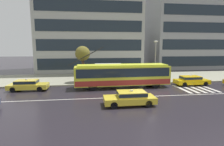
% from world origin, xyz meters
% --- Properties ---
extents(ground_plane, '(160.00, 160.00, 0.00)m').
position_xyz_m(ground_plane, '(0.00, 0.00, 0.00)').
color(ground_plane, '#272229').
extents(sidewalk_slab, '(80.00, 10.00, 0.14)m').
position_xyz_m(sidewalk_slab, '(0.00, 9.97, 0.07)').
color(sidewalk_slab, gray).
rests_on(sidewalk_slab, ground_plane).
extents(crosswalk_stripe_edge_near, '(0.44, 4.40, 0.01)m').
position_xyz_m(crosswalk_stripe_edge_near, '(5.42, 1.48, 0.00)').
color(crosswalk_stripe_edge_near, beige).
rests_on(crosswalk_stripe_edge_near, ground_plane).
extents(crosswalk_stripe_inner_a, '(0.44, 4.40, 0.01)m').
position_xyz_m(crosswalk_stripe_inner_a, '(6.32, 1.48, 0.00)').
color(crosswalk_stripe_inner_a, beige).
rests_on(crosswalk_stripe_inner_a, ground_plane).
extents(crosswalk_stripe_center, '(0.44, 4.40, 0.01)m').
position_xyz_m(crosswalk_stripe_center, '(7.22, 1.48, 0.00)').
color(crosswalk_stripe_center, beige).
rests_on(crosswalk_stripe_center, ground_plane).
extents(crosswalk_stripe_inner_b, '(0.44, 4.40, 0.01)m').
position_xyz_m(crosswalk_stripe_inner_b, '(8.12, 1.48, 0.00)').
color(crosswalk_stripe_inner_b, beige).
rests_on(crosswalk_stripe_inner_b, ground_plane).
extents(crosswalk_stripe_edge_far, '(0.44, 4.40, 0.01)m').
position_xyz_m(crosswalk_stripe_edge_far, '(9.02, 1.48, 0.00)').
color(crosswalk_stripe_edge_far, beige).
rests_on(crosswalk_stripe_edge_far, ground_plane).
extents(lane_centre_line, '(72.00, 0.14, 0.01)m').
position_xyz_m(lane_centre_line, '(0.00, -1.20, 0.00)').
color(lane_centre_line, silver).
rests_on(lane_centre_line, ground_plane).
extents(trolleybus, '(12.79, 2.93, 5.20)m').
position_xyz_m(trolleybus, '(-1.77, 3.37, 1.63)').
color(trolleybus, yellow).
rests_on(trolleybus, ground_plane).
extents(taxi_oncoming_near, '(4.61, 1.84, 1.39)m').
position_xyz_m(taxi_oncoming_near, '(-2.38, -3.66, 0.70)').
color(taxi_oncoming_near, yellow).
rests_on(taxi_oncoming_near, ground_plane).
extents(taxi_queued_behind_bus, '(4.51, 1.87, 1.39)m').
position_xyz_m(taxi_queued_behind_bus, '(-13.30, 3.19, 0.70)').
color(taxi_queued_behind_bus, yellow).
rests_on(taxi_queued_behind_bus, ground_plane).
extents(taxi_ahead_of_bus, '(4.55, 1.88, 1.39)m').
position_xyz_m(taxi_ahead_of_bus, '(7.73, 3.36, 0.70)').
color(taxi_ahead_of_bus, yellow).
rests_on(taxi_ahead_of_bus, ground_plane).
extents(bus_shelter, '(3.79, 1.73, 2.65)m').
position_xyz_m(bus_shelter, '(-3.26, 6.42, 2.12)').
color(bus_shelter, gray).
rests_on(bus_shelter, sidewalk_slab).
extents(pedestrian_at_shelter, '(1.24, 1.24, 2.05)m').
position_xyz_m(pedestrian_at_shelter, '(0.79, 7.54, 1.82)').
color(pedestrian_at_shelter, navy).
rests_on(pedestrian_at_shelter, sidewalk_slab).
extents(pedestrian_approaching_curb, '(1.12, 1.12, 1.97)m').
position_xyz_m(pedestrian_approaching_curb, '(-3.08, 6.07, 1.74)').
color(pedestrian_approaching_curb, black).
rests_on(pedestrian_approaching_curb, sidewalk_slab).
extents(pedestrian_walking_past, '(1.27, 1.27, 1.97)m').
position_xyz_m(pedestrian_walking_past, '(1.24, 6.84, 1.76)').
color(pedestrian_walking_past, '#495847').
rests_on(pedestrian_walking_past, sidewalk_slab).
extents(pedestrian_waiting_by_pole, '(1.22, 1.22, 1.95)m').
position_xyz_m(pedestrian_waiting_by_pole, '(0.35, 6.22, 1.65)').
color(pedestrian_waiting_by_pole, '#20234B').
rests_on(pedestrian_waiting_by_pole, sidewalk_slab).
extents(street_lamp, '(0.60, 0.32, 5.91)m').
position_xyz_m(street_lamp, '(3.62, 6.11, 3.69)').
color(street_lamp, gray).
rests_on(street_lamp, sidewalk_slab).
extents(street_tree_bare, '(2.12, 2.12, 5.15)m').
position_xyz_m(street_tree_bare, '(-6.86, 6.99, 4.15)').
color(street_tree_bare, brown).
rests_on(street_tree_bare, sidewalk_slab).
extents(office_tower_corner_left, '(21.22, 12.65, 25.23)m').
position_xyz_m(office_tower_corner_left, '(-5.61, 21.45, 12.62)').
color(office_tower_corner_left, '#ADAFA9').
rests_on(office_tower_corner_left, ground_plane).
extents(office_tower_corner_right, '(20.07, 11.05, 18.66)m').
position_xyz_m(office_tower_corner_right, '(18.89, 23.06, 9.34)').
color(office_tower_corner_right, '#959899').
rests_on(office_tower_corner_right, ground_plane).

